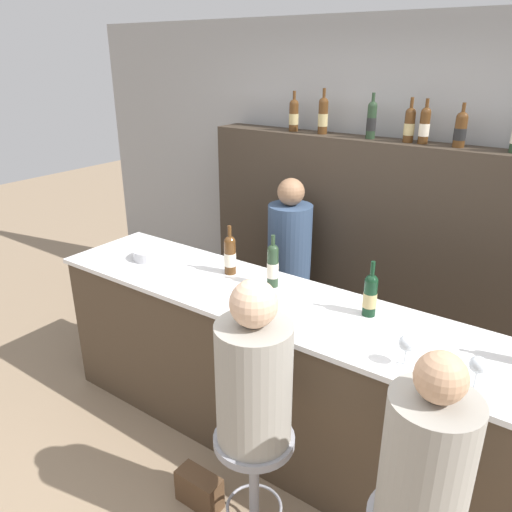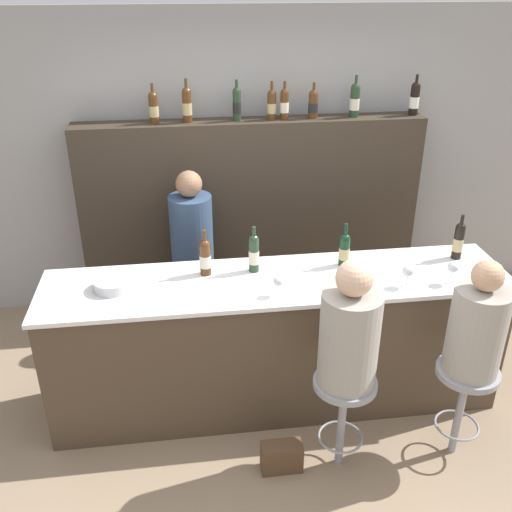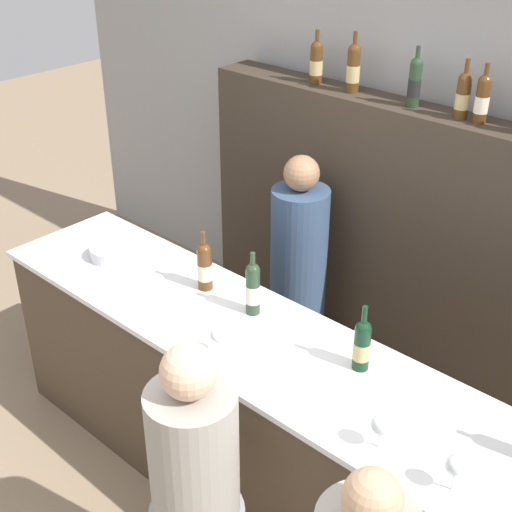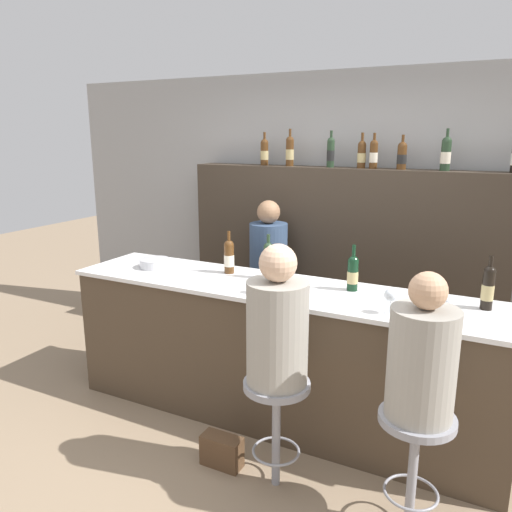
{
  "view_description": "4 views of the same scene",
  "coord_description": "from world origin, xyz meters",
  "px_view_note": "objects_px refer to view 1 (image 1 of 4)",
  "views": [
    {
      "loc": [
        1.37,
        -1.83,
        2.32
      ],
      "look_at": [
        -0.11,
        0.25,
        1.28
      ],
      "focal_mm": 35.0,
      "sensor_mm": 36.0,
      "label": 1
    },
    {
      "loc": [
        -0.59,
        -2.92,
        2.85
      ],
      "look_at": [
        -0.15,
        0.29,
        1.21
      ],
      "focal_mm": 40.0,
      "sensor_mm": 36.0,
      "label": 2
    },
    {
      "loc": [
        1.79,
        -1.62,
        2.93
      ],
      "look_at": [
        -0.06,
        0.4,
        1.38
      ],
      "focal_mm": 50.0,
      "sensor_mm": 36.0,
      "label": 3
    },
    {
      "loc": [
        1.35,
        -2.69,
        2.03
      ],
      "look_at": [
        -0.17,
        0.33,
        1.2
      ],
      "focal_mm": 35.0,
      "sensor_mm": 36.0,
      "label": 4
    }
  ],
  "objects_px": {
    "bar_stool_left": "(254,460)",
    "bartender": "(289,275)",
    "wine_glass_2": "(478,366)",
    "wine_bottle_backbar_2": "(372,120)",
    "wine_bottle_backbar_5": "(461,129)",
    "metal_bowl": "(150,254)",
    "guest_seated_right": "(428,456)",
    "guest_seated_left": "(254,375)",
    "wine_bottle_backbar_0": "(294,115)",
    "wine_glass_1": "(407,344)",
    "wine_bottle_counter_0": "(230,254)",
    "wine_glass_0": "(254,297)",
    "wine_bottle_counter_1": "(273,265)",
    "wine_bottle_backbar_4": "(425,125)",
    "wine_bottle_counter_2": "(370,294)",
    "handbag": "(199,489)",
    "wine_bottle_backbar_3": "(409,125)",
    "wine_bottle_backbar_1": "(323,115)"
  },
  "relations": [
    {
      "from": "wine_glass_0",
      "to": "guest_seated_left",
      "type": "distance_m",
      "value": 0.58
    },
    {
      "from": "wine_glass_1",
      "to": "handbag",
      "type": "bearing_deg",
      "value": -152.34
    },
    {
      "from": "guest_seated_left",
      "to": "wine_bottle_backbar_2",
      "type": "bearing_deg",
      "value": 101.41
    },
    {
      "from": "wine_bottle_backbar_2",
      "to": "wine_glass_2",
      "type": "height_order",
      "value": "wine_bottle_backbar_2"
    },
    {
      "from": "wine_bottle_counter_0",
      "to": "wine_bottle_backbar_5",
      "type": "bearing_deg",
      "value": 51.64
    },
    {
      "from": "handbag",
      "to": "wine_glass_0",
      "type": "bearing_deg",
      "value": 85.05
    },
    {
      "from": "wine_bottle_counter_2",
      "to": "bartender",
      "type": "xyz_separation_m",
      "value": [
        -1.02,
        0.84,
        -0.46
      ]
    },
    {
      "from": "wine_bottle_backbar_0",
      "to": "bar_stool_left",
      "type": "bearing_deg",
      "value": -62.26
    },
    {
      "from": "wine_bottle_backbar_1",
      "to": "bartender",
      "type": "xyz_separation_m",
      "value": [
        -0.03,
        -0.4,
        -1.21
      ]
    },
    {
      "from": "wine_bottle_counter_0",
      "to": "wine_bottle_backbar_3",
      "type": "bearing_deg",
      "value": 62.86
    },
    {
      "from": "wine_bottle_counter_2",
      "to": "wine_glass_1",
      "type": "bearing_deg",
      "value": -46.51
    },
    {
      "from": "bar_stool_left",
      "to": "handbag",
      "type": "xyz_separation_m",
      "value": [
        -0.37,
        0.0,
        -0.42
      ]
    },
    {
      "from": "wine_bottle_backbar_1",
      "to": "wine_bottle_backbar_5",
      "type": "bearing_deg",
      "value": 0.0
    },
    {
      "from": "wine_bottle_counter_1",
      "to": "wine_bottle_backbar_4",
      "type": "height_order",
      "value": "wine_bottle_backbar_4"
    },
    {
      "from": "wine_bottle_backbar_2",
      "to": "guest_seated_right",
      "type": "relative_size",
      "value": 0.44
    },
    {
      "from": "bar_stool_left",
      "to": "guest_seated_left",
      "type": "distance_m",
      "value": 0.48
    },
    {
      "from": "wine_bottle_counter_2",
      "to": "bar_stool_left",
      "type": "xyz_separation_m",
      "value": [
        -0.19,
        -0.8,
        -0.61
      ]
    },
    {
      "from": "wine_bottle_backbar_2",
      "to": "wine_bottle_counter_2",
      "type": "bearing_deg",
      "value": -64.27
    },
    {
      "from": "wine_bottle_backbar_5",
      "to": "metal_bowl",
      "type": "xyz_separation_m",
      "value": [
        -1.58,
        -1.37,
        -0.81
      ]
    },
    {
      "from": "wine_bottle_counter_0",
      "to": "guest_seated_right",
      "type": "bearing_deg",
      "value": -27.66
    },
    {
      "from": "wine_bottle_counter_2",
      "to": "wine_bottle_backbar_3",
      "type": "relative_size",
      "value": 1.02
    },
    {
      "from": "guest_seated_left",
      "to": "wine_bottle_counter_1",
      "type": "bearing_deg",
      "value": 118.64
    },
    {
      "from": "wine_bottle_counter_0",
      "to": "wine_glass_1",
      "type": "height_order",
      "value": "wine_bottle_counter_0"
    },
    {
      "from": "wine_bottle_counter_1",
      "to": "bar_stool_left",
      "type": "bearing_deg",
      "value": -61.36
    },
    {
      "from": "wine_bottle_backbar_0",
      "to": "guest_seated_right",
      "type": "xyz_separation_m",
      "value": [
        1.85,
        -2.05,
        -0.88
      ]
    },
    {
      "from": "wine_bottle_backbar_5",
      "to": "wine_glass_0",
      "type": "distance_m",
      "value": 1.84
    },
    {
      "from": "wine_bottle_counter_1",
      "to": "wine_bottle_backbar_5",
      "type": "distance_m",
      "value": 1.57
    },
    {
      "from": "wine_glass_0",
      "to": "handbag",
      "type": "relative_size",
      "value": 0.52
    },
    {
      "from": "wine_bottle_backbar_5",
      "to": "bar_stool_left",
      "type": "bearing_deg",
      "value": -96.06
    },
    {
      "from": "wine_glass_2",
      "to": "wine_bottle_backbar_2",
      "type": "bearing_deg",
      "value": 127.7
    },
    {
      "from": "wine_bottle_backbar_0",
      "to": "wine_glass_1",
      "type": "height_order",
      "value": "wine_bottle_backbar_0"
    },
    {
      "from": "guest_seated_right",
      "to": "bar_stool_left",
      "type": "bearing_deg",
      "value": 180.0
    },
    {
      "from": "wine_glass_0",
      "to": "wine_bottle_backbar_5",
      "type": "bearing_deg",
      "value": 70.9
    },
    {
      "from": "wine_glass_2",
      "to": "wine_bottle_counter_0",
      "type": "bearing_deg",
      "value": 167.75
    },
    {
      "from": "wine_bottle_backbar_3",
      "to": "wine_bottle_backbar_4",
      "type": "height_order",
      "value": "wine_bottle_backbar_3"
    },
    {
      "from": "wine_bottle_backbar_0",
      "to": "wine_glass_1",
      "type": "xyz_separation_m",
      "value": [
        1.59,
        -1.58,
        -0.75
      ]
    },
    {
      "from": "wine_bottle_backbar_3",
      "to": "guest_seated_right",
      "type": "height_order",
      "value": "wine_bottle_backbar_3"
    },
    {
      "from": "bar_stool_left",
      "to": "bartender",
      "type": "xyz_separation_m",
      "value": [
        -0.84,
        1.64,
        0.14
      ]
    },
    {
      "from": "wine_bottle_counter_2",
      "to": "wine_bottle_backbar_5",
      "type": "relative_size",
      "value": 1.08
    },
    {
      "from": "wine_glass_0",
      "to": "wine_glass_2",
      "type": "relative_size",
      "value": 0.87
    },
    {
      "from": "wine_bottle_counter_0",
      "to": "wine_glass_2",
      "type": "xyz_separation_m",
      "value": [
        1.58,
        -0.34,
        -0.02
      ]
    },
    {
      "from": "wine_bottle_backbar_1",
      "to": "wine_glass_1",
      "type": "distance_m",
      "value": 2.2
    },
    {
      "from": "guest_seated_right",
      "to": "wine_bottle_backbar_0",
      "type": "bearing_deg",
      "value": 132.05
    },
    {
      "from": "wine_bottle_counter_2",
      "to": "wine_glass_1",
      "type": "xyz_separation_m",
      "value": [
        0.32,
        -0.34,
        -0.01
      ]
    },
    {
      "from": "guest_seated_right",
      "to": "wine_glass_0",
      "type": "bearing_deg",
      "value": 157.23
    },
    {
      "from": "wine_bottle_backbar_5",
      "to": "wine_bottle_counter_0",
      "type": "bearing_deg",
      "value": -128.36
    },
    {
      "from": "guest_seated_left",
      "to": "wine_bottle_backbar_1",
      "type": "bearing_deg",
      "value": 111.65
    },
    {
      "from": "wine_glass_0",
      "to": "wine_glass_2",
      "type": "height_order",
      "value": "wine_glass_2"
    },
    {
      "from": "wine_glass_0",
      "to": "wine_glass_1",
      "type": "bearing_deg",
      "value": 0.0
    },
    {
      "from": "wine_bottle_counter_0",
      "to": "wine_bottle_counter_1",
      "type": "relative_size",
      "value": 0.98
    }
  ]
}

